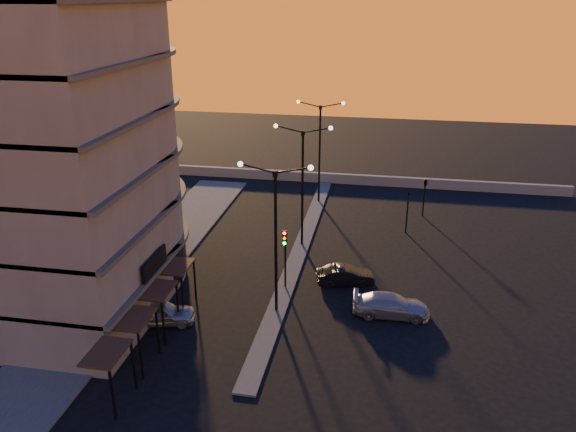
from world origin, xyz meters
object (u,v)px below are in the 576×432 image
at_px(streetlamp_mid, 303,177).
at_px(car_wagon, 391,305).
at_px(car_hatchback, 160,313).
at_px(car_sedan, 345,275).
at_px(traffic_light_main, 285,250).

xyz_separation_m(streetlamp_mid, car_wagon, (6.95, -9.14, -4.92)).
xyz_separation_m(car_hatchback, car_sedan, (10.36, 6.83, -0.06)).
bearing_deg(streetlamp_mid, car_hatchback, -117.48).
bearing_deg(car_sedan, traffic_light_main, 97.41).
xyz_separation_m(car_sedan, car_wagon, (3.09, -3.47, 0.04)).
distance_m(traffic_light_main, car_sedan, 4.70).
height_order(car_sedan, car_wagon, car_wagon).
xyz_separation_m(traffic_light_main, car_sedan, (3.86, 1.46, -2.25)).
height_order(streetlamp_mid, traffic_light_main, streetlamp_mid).
relative_size(traffic_light_main, car_wagon, 0.92).
height_order(car_hatchback, car_sedan, car_hatchback).
xyz_separation_m(car_hatchback, car_wagon, (13.45, 3.35, -0.02)).
relative_size(traffic_light_main, car_hatchback, 1.05).
bearing_deg(car_wagon, car_hatchback, 102.08).
bearing_deg(car_hatchback, car_sedan, -70.26).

